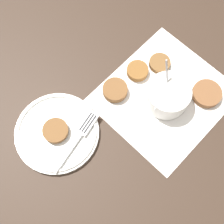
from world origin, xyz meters
name	(u,v)px	position (x,y,z in m)	size (l,w,h in m)	color
ground_plane	(168,103)	(0.00, 0.00, 0.00)	(4.00, 4.00, 0.00)	#38281E
napkin	(164,96)	(-0.01, -0.02, 0.00)	(0.35, 0.33, 0.00)	white
sauce_bowl	(168,95)	(0.00, -0.01, 0.03)	(0.13, 0.12, 0.13)	white
fritter_0	(115,90)	(0.07, -0.13, 0.01)	(0.07, 0.07, 0.02)	brown
fritter_1	(207,94)	(-0.08, 0.06, 0.01)	(0.08, 0.08, 0.02)	brown
fritter_2	(160,63)	(-0.08, -0.09, 0.01)	(0.06, 0.06, 0.01)	brown
fritter_3	(137,71)	(-0.02, -0.12, 0.01)	(0.06, 0.06, 0.02)	brown
serving_plate	(57,132)	(0.26, -0.17, 0.01)	(0.22, 0.22, 0.02)	white
fritter_on_plate	(55,131)	(0.26, -0.18, 0.03)	(0.07, 0.07, 0.01)	brown
fork	(80,135)	(0.23, -0.12, 0.02)	(0.19, 0.05, 0.00)	silver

